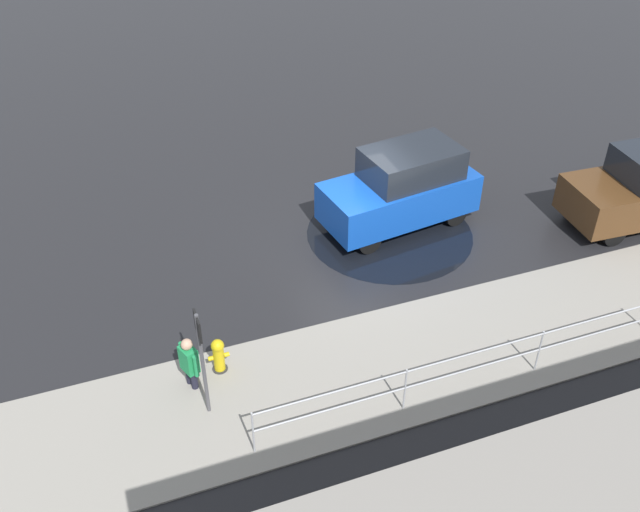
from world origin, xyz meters
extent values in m
plane|color=black|center=(0.00, 0.00, 0.00)|extent=(60.00, 60.00, 0.00)
cube|color=gray|center=(0.00, 4.20, 0.02)|extent=(24.00, 3.20, 0.04)
cube|color=blue|center=(-1.35, -0.38, 0.79)|extent=(4.09, 2.21, 0.99)
cube|color=#1E232B|center=(-1.66, -0.43, 1.67)|extent=(2.52, 1.80, 0.77)
cylinder|color=black|center=(-0.17, 0.50, 0.30)|extent=(0.62, 0.30, 0.60)
cylinder|color=black|center=(0.02, -0.92, 0.30)|extent=(0.62, 0.30, 0.60)
cylinder|color=black|center=(-2.72, 0.15, 0.30)|extent=(0.62, 0.30, 0.60)
cylinder|color=black|center=(-2.53, -1.26, 0.30)|extent=(0.62, 0.30, 0.60)
cylinder|color=black|center=(-5.93, 2.29, 0.30)|extent=(0.61, 0.25, 0.60)
cylinder|color=black|center=(-6.02, 0.83, 0.30)|extent=(0.61, 0.25, 0.60)
cylinder|color=gold|center=(4.19, 3.16, 0.31)|extent=(0.22, 0.22, 0.62)
sphere|color=gold|center=(4.19, 3.16, 0.67)|extent=(0.26, 0.26, 0.26)
cylinder|color=gold|center=(4.03, 3.16, 0.38)|extent=(0.10, 0.09, 0.09)
cylinder|color=gold|center=(4.35, 3.16, 0.38)|extent=(0.10, 0.09, 0.09)
cylinder|color=#2D2D2D|center=(4.19, 3.16, 0.03)|extent=(0.31, 0.31, 0.06)
cube|color=#1E8C4C|center=(4.79, 3.39, 0.73)|extent=(0.35, 0.42, 0.55)
sphere|color=tan|center=(4.79, 3.39, 1.11)|extent=(0.22, 0.22, 0.22)
cylinder|color=#1E1E2D|center=(4.82, 3.30, 0.23)|extent=(0.13, 0.13, 0.45)
cylinder|color=#1E1E2D|center=(4.76, 3.47, 0.23)|extent=(0.13, 0.13, 0.45)
cylinder|color=#1E8C4C|center=(4.87, 3.16, 0.73)|extent=(0.09, 0.09, 0.50)
cylinder|color=#1E8C4C|center=(4.70, 3.61, 0.73)|extent=(0.09, 0.09, 0.50)
cylinder|color=#B7BABF|center=(-1.67, 5.34, 0.53)|extent=(0.04, 0.04, 1.05)
cylinder|color=#B7BABF|center=(1.22, 5.34, 0.53)|extent=(0.04, 0.04, 1.05)
cylinder|color=#B7BABF|center=(4.10, 5.34, 0.53)|extent=(0.04, 0.04, 1.05)
cylinder|color=#B7BABF|center=(-0.23, 5.34, 1.00)|extent=(8.66, 0.04, 0.04)
cylinder|color=#B7BABF|center=(-0.23, 5.34, 0.58)|extent=(8.66, 0.04, 0.04)
cylinder|color=#4C4C51|center=(4.64, 4.13, 1.20)|extent=(0.07, 0.07, 2.40)
cube|color=black|center=(4.64, 4.13, 2.15)|extent=(0.04, 0.44, 0.44)
cylinder|color=black|center=(-0.99, -0.04, 0.00)|extent=(4.19, 4.19, 0.01)
camera|label=1|loc=(5.80, 13.25, 10.27)|focal=40.00mm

